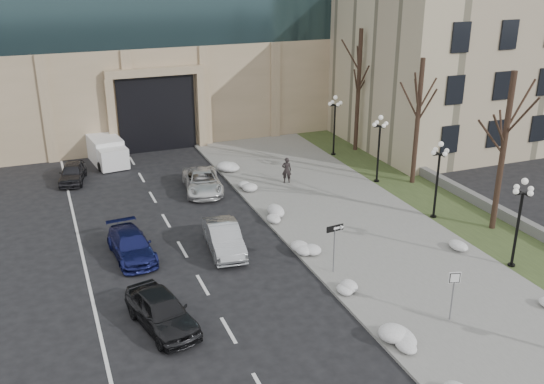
{
  "coord_description": "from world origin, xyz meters",
  "views": [
    {
      "loc": [
        -12.66,
        -14.51,
        14.53
      ],
      "look_at": [
        -2.29,
        11.71,
        3.5
      ],
      "focal_mm": 40.0,
      "sensor_mm": 36.0,
      "label": 1
    }
  ],
  "objects_px": {
    "car_a": "(162,311)",
    "pedestrian": "(287,170)",
    "car_d": "(202,181)",
    "one_way_sign": "(338,233)",
    "box_truck": "(105,149)",
    "lamppost_a": "(520,211)",
    "car_b": "(224,238)",
    "keep_sign": "(454,286)",
    "lamppost_b": "(438,170)",
    "lamppost_c": "(379,140)",
    "car_c": "(131,245)",
    "lamppost_d": "(335,117)",
    "car_e": "(73,173)"
  },
  "relations": [
    {
      "from": "car_d",
      "to": "one_way_sign",
      "type": "distance_m",
      "value": 13.59
    },
    {
      "from": "lamppost_c",
      "to": "car_c",
      "type": "bearing_deg",
      "value": -164.3
    },
    {
      "from": "car_c",
      "to": "lamppost_b",
      "type": "relative_size",
      "value": 0.96
    },
    {
      "from": "keep_sign",
      "to": "lamppost_d",
      "type": "relative_size",
      "value": 0.5
    },
    {
      "from": "box_truck",
      "to": "lamppost_a",
      "type": "relative_size",
      "value": 1.3
    },
    {
      "from": "box_truck",
      "to": "lamppost_c",
      "type": "height_order",
      "value": "lamppost_c"
    },
    {
      "from": "car_c",
      "to": "lamppost_b",
      "type": "xyz_separation_m",
      "value": [
        17.41,
        -1.61,
        2.41
      ]
    },
    {
      "from": "car_b",
      "to": "pedestrian",
      "type": "height_order",
      "value": "pedestrian"
    },
    {
      "from": "lamppost_c",
      "to": "lamppost_a",
      "type": "bearing_deg",
      "value": -90.0
    },
    {
      "from": "box_truck",
      "to": "lamppost_a",
      "type": "distance_m",
      "value": 29.86
    },
    {
      "from": "car_b",
      "to": "lamppost_d",
      "type": "xyz_separation_m",
      "value": [
        12.78,
        12.49,
        2.32
      ]
    },
    {
      "from": "car_a",
      "to": "keep_sign",
      "type": "bearing_deg",
      "value": -33.03
    },
    {
      "from": "box_truck",
      "to": "pedestrian",
      "type": "bearing_deg",
      "value": -48.99
    },
    {
      "from": "one_way_sign",
      "to": "car_b",
      "type": "bearing_deg",
      "value": 129.08
    },
    {
      "from": "box_truck",
      "to": "lamppost_d",
      "type": "bearing_deg",
      "value": -24.6
    },
    {
      "from": "car_a",
      "to": "pedestrian",
      "type": "height_order",
      "value": "pedestrian"
    },
    {
      "from": "car_d",
      "to": "lamppost_d",
      "type": "distance_m",
      "value": 12.29
    },
    {
      "from": "car_b",
      "to": "box_truck",
      "type": "bearing_deg",
      "value": 108.16
    },
    {
      "from": "keep_sign",
      "to": "lamppost_a",
      "type": "distance_m",
      "value": 6.65
    },
    {
      "from": "car_c",
      "to": "lamppost_d",
      "type": "xyz_separation_m",
      "value": [
        17.41,
        11.39,
        2.41
      ]
    },
    {
      "from": "lamppost_a",
      "to": "lamppost_d",
      "type": "height_order",
      "value": "same"
    },
    {
      "from": "lamppost_a",
      "to": "lamppost_c",
      "type": "height_order",
      "value": "same"
    },
    {
      "from": "car_b",
      "to": "box_truck",
      "type": "xyz_separation_m",
      "value": [
        -3.84,
        17.7,
        0.17
      ]
    },
    {
      "from": "car_d",
      "to": "lamppost_d",
      "type": "height_order",
      "value": "lamppost_d"
    },
    {
      "from": "one_way_sign",
      "to": "lamppost_a",
      "type": "xyz_separation_m",
      "value": [
        8.4,
        -2.71,
        0.92
      ]
    },
    {
      "from": "keep_sign",
      "to": "car_d",
      "type": "bearing_deg",
      "value": 123.16
    },
    {
      "from": "car_b",
      "to": "lamppost_b",
      "type": "xyz_separation_m",
      "value": [
        12.78,
        -0.51,
        2.32
      ]
    },
    {
      "from": "car_e",
      "to": "lamppost_a",
      "type": "xyz_separation_m",
      "value": [
        19.3,
        -20.9,
        2.41
      ]
    },
    {
      "from": "car_a",
      "to": "one_way_sign",
      "type": "height_order",
      "value": "one_way_sign"
    },
    {
      "from": "car_d",
      "to": "lamppost_b",
      "type": "relative_size",
      "value": 1.04
    },
    {
      "from": "pedestrian",
      "to": "box_truck",
      "type": "height_order",
      "value": "pedestrian"
    },
    {
      "from": "pedestrian",
      "to": "box_truck",
      "type": "xyz_separation_m",
      "value": [
        -10.79,
        9.65,
        -0.09
      ]
    },
    {
      "from": "car_e",
      "to": "one_way_sign",
      "type": "distance_m",
      "value": 21.26
    },
    {
      "from": "box_truck",
      "to": "keep_sign",
      "type": "xyz_separation_m",
      "value": [
        10.76,
        -27.57,
        0.84
      ]
    },
    {
      "from": "car_b",
      "to": "lamppost_b",
      "type": "height_order",
      "value": "lamppost_b"
    },
    {
      "from": "lamppost_d",
      "to": "lamppost_c",
      "type": "bearing_deg",
      "value": -90.0
    },
    {
      "from": "one_way_sign",
      "to": "lamppost_c",
      "type": "distance_m",
      "value": 13.31
    },
    {
      "from": "lamppost_a",
      "to": "car_b",
      "type": "bearing_deg",
      "value": 151.23
    },
    {
      "from": "car_d",
      "to": "keep_sign",
      "type": "bearing_deg",
      "value": -64.97
    },
    {
      "from": "car_c",
      "to": "pedestrian",
      "type": "xyz_separation_m",
      "value": [
        11.59,
        6.96,
        0.34
      ]
    },
    {
      "from": "car_d",
      "to": "lamppost_a",
      "type": "bearing_deg",
      "value": -45.79
    },
    {
      "from": "car_d",
      "to": "lamppost_c",
      "type": "height_order",
      "value": "lamppost_c"
    },
    {
      "from": "keep_sign",
      "to": "lamppost_b",
      "type": "relative_size",
      "value": 0.5
    },
    {
      "from": "car_b",
      "to": "car_d",
      "type": "xyz_separation_m",
      "value": [
        1.28,
        8.84,
        -0.06
      ]
    },
    {
      "from": "car_c",
      "to": "lamppost_c",
      "type": "height_order",
      "value": "lamppost_c"
    },
    {
      "from": "car_b",
      "to": "lamppost_a",
      "type": "height_order",
      "value": "lamppost_a"
    },
    {
      "from": "car_a",
      "to": "car_b",
      "type": "xyz_separation_m",
      "value": [
        4.5,
        5.74,
        -0.02
      ]
    },
    {
      "from": "car_b",
      "to": "car_d",
      "type": "distance_m",
      "value": 8.94
    },
    {
      "from": "car_c",
      "to": "keep_sign",
      "type": "distance_m",
      "value": 15.96
    },
    {
      "from": "lamppost_c",
      "to": "box_truck",
      "type": "bearing_deg",
      "value": 144.82
    }
  ]
}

